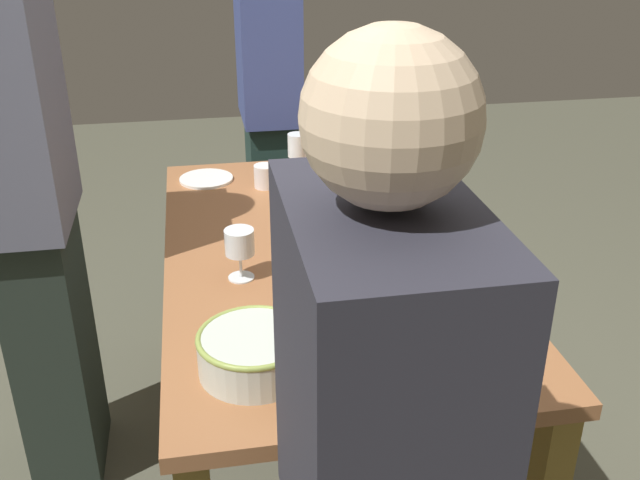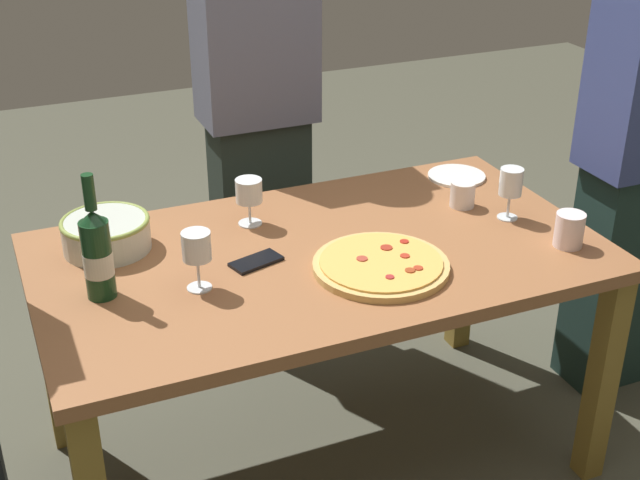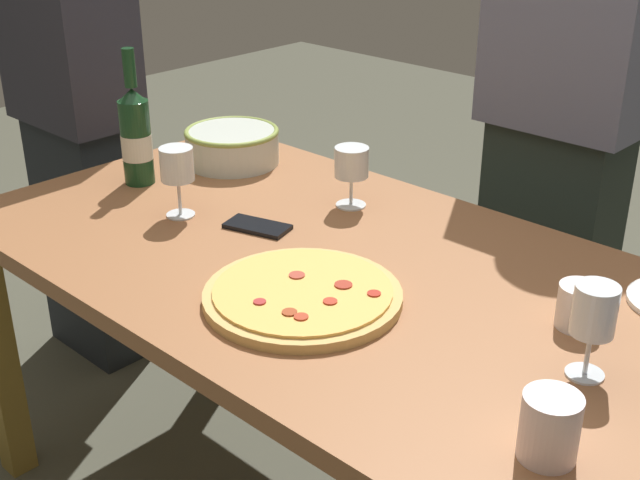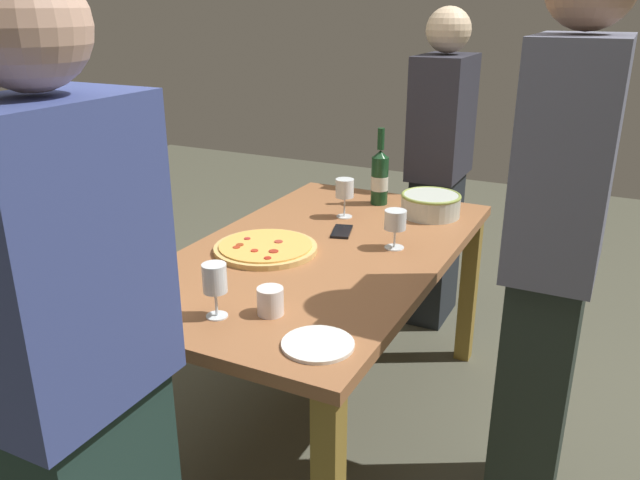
{
  "view_description": "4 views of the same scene",
  "coord_description": "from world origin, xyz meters",
  "px_view_note": "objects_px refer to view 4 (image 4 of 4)",
  "views": [
    {
      "loc": [
        -1.87,
        0.34,
        1.71
      ],
      "look_at": [
        0.0,
        0.0,
        0.78
      ],
      "focal_mm": 40.75,
      "sensor_mm": 36.0,
      "label": 1
    },
    {
      "loc": [
        -0.85,
        -2.02,
        1.91
      ],
      "look_at": [
        0.0,
        0.0,
        0.78
      ],
      "focal_mm": 48.94,
      "sensor_mm": 36.0,
      "label": 2
    },
    {
      "loc": [
        1.08,
        -1.14,
        1.52
      ],
      "look_at": [
        0.0,
        0.0,
        0.78
      ],
      "focal_mm": 47.09,
      "sensor_mm": 36.0,
      "label": 3
    },
    {
      "loc": [
        1.93,
        0.96,
        1.59
      ],
      "look_at": [
        0.0,
        0.0,
        0.78
      ],
      "focal_mm": 35.49,
      "sensor_mm": 36.0,
      "label": 4
    }
  ],
  "objects_px": {
    "wine_glass_by_bottle": "(395,222)",
    "wine_glass_near_pizza": "(215,281)",
    "wine_glass_far_left": "(345,190)",
    "person_guest_right": "(439,171)",
    "cell_phone": "(341,231)",
    "cup_amber": "(270,301)",
    "cup_ceramic": "(142,293)",
    "dining_table": "(320,272)",
    "person_guest_left": "(554,256)",
    "person_host": "(81,384)",
    "wine_bottle": "(380,177)",
    "serving_bowl": "(431,204)",
    "side_plate": "(318,344)",
    "pizza": "(266,248)"
  },
  "relations": [
    {
      "from": "wine_glass_near_pizza",
      "to": "person_guest_left",
      "type": "height_order",
      "value": "person_guest_left"
    },
    {
      "from": "cup_amber",
      "to": "cup_ceramic",
      "type": "distance_m",
      "value": 0.38
    },
    {
      "from": "cup_amber",
      "to": "person_host",
      "type": "distance_m",
      "value": 0.63
    },
    {
      "from": "cup_amber",
      "to": "person_host",
      "type": "height_order",
      "value": "person_host"
    },
    {
      "from": "pizza",
      "to": "side_plate",
      "type": "bearing_deg",
      "value": 42.24
    },
    {
      "from": "cup_ceramic",
      "to": "cell_phone",
      "type": "distance_m",
      "value": 0.89
    },
    {
      "from": "wine_glass_by_bottle",
      "to": "wine_glass_near_pizza",
      "type": "bearing_deg",
      "value": -19.9
    },
    {
      "from": "dining_table",
      "to": "pizza",
      "type": "xyz_separation_m",
      "value": [
        0.11,
        -0.16,
        0.11
      ]
    },
    {
      "from": "serving_bowl",
      "to": "person_host",
      "type": "height_order",
      "value": "person_host"
    },
    {
      "from": "wine_bottle",
      "to": "side_plate",
      "type": "height_order",
      "value": "wine_bottle"
    },
    {
      "from": "dining_table",
      "to": "person_guest_left",
      "type": "xyz_separation_m",
      "value": [
        0.1,
        0.81,
        0.25
      ]
    },
    {
      "from": "wine_glass_far_left",
      "to": "person_host",
      "type": "height_order",
      "value": "person_host"
    },
    {
      "from": "wine_glass_near_pizza",
      "to": "person_guest_right",
      "type": "xyz_separation_m",
      "value": [
        -1.72,
        0.14,
        -0.06
      ]
    },
    {
      "from": "wine_glass_near_pizza",
      "to": "cup_ceramic",
      "type": "distance_m",
      "value": 0.24
    },
    {
      "from": "pizza",
      "to": "person_guest_left",
      "type": "height_order",
      "value": "person_guest_left"
    },
    {
      "from": "serving_bowl",
      "to": "side_plate",
      "type": "distance_m",
      "value": 1.19
    },
    {
      "from": "serving_bowl",
      "to": "person_guest_left",
      "type": "distance_m",
      "value": 0.87
    },
    {
      "from": "wine_glass_far_left",
      "to": "wine_glass_by_bottle",
      "type": "bearing_deg",
      "value": 51.75
    },
    {
      "from": "dining_table",
      "to": "wine_glass_far_left",
      "type": "distance_m",
      "value": 0.43
    },
    {
      "from": "cup_amber",
      "to": "person_guest_left",
      "type": "relative_size",
      "value": 0.05
    },
    {
      "from": "side_plate",
      "to": "cup_amber",
      "type": "bearing_deg",
      "value": -116.82
    },
    {
      "from": "cup_amber",
      "to": "wine_glass_far_left",
      "type": "bearing_deg",
      "value": -169.0
    },
    {
      "from": "wine_glass_near_pizza",
      "to": "side_plate",
      "type": "relative_size",
      "value": 0.84
    },
    {
      "from": "cell_phone",
      "to": "cup_ceramic",
      "type": "bearing_deg",
      "value": -122.13
    },
    {
      "from": "pizza",
      "to": "cup_ceramic",
      "type": "distance_m",
      "value": 0.56
    },
    {
      "from": "wine_glass_far_left",
      "to": "person_guest_left",
      "type": "distance_m",
      "value": 1.0
    },
    {
      "from": "person_guest_right",
      "to": "wine_glass_far_left",
      "type": "bearing_deg",
      "value": -8.42
    },
    {
      "from": "wine_glass_near_pizza",
      "to": "cell_phone",
      "type": "height_order",
      "value": "wine_glass_near_pizza"
    },
    {
      "from": "cup_amber",
      "to": "side_plate",
      "type": "distance_m",
      "value": 0.23
    },
    {
      "from": "person_host",
      "to": "person_guest_left",
      "type": "xyz_separation_m",
      "value": [
        -1.05,
        0.8,
        0.05
      ]
    },
    {
      "from": "wine_bottle",
      "to": "person_guest_right",
      "type": "xyz_separation_m",
      "value": [
        -0.49,
        0.13,
        -0.07
      ]
    },
    {
      "from": "wine_bottle",
      "to": "side_plate",
      "type": "xyz_separation_m",
      "value": [
        1.25,
        0.32,
        -0.12
      ]
    },
    {
      "from": "cell_phone",
      "to": "cup_amber",
      "type": "bearing_deg",
      "value": -97.83
    },
    {
      "from": "dining_table",
      "to": "person_guest_right",
      "type": "distance_m",
      "value": 1.12
    },
    {
      "from": "wine_glass_near_pizza",
      "to": "cell_phone",
      "type": "bearing_deg",
      "value": 178.42
    },
    {
      "from": "dining_table",
      "to": "side_plate",
      "type": "bearing_deg",
      "value": 25.99
    },
    {
      "from": "wine_bottle",
      "to": "cup_amber",
      "type": "height_order",
      "value": "wine_bottle"
    },
    {
      "from": "cup_amber",
      "to": "person_guest_right",
      "type": "distance_m",
      "value": 1.64
    },
    {
      "from": "wine_glass_far_left",
      "to": "person_host",
      "type": "bearing_deg",
      "value": 3.22
    },
    {
      "from": "cup_ceramic",
      "to": "person_host",
      "type": "relative_size",
      "value": 0.06
    },
    {
      "from": "person_guest_left",
      "to": "cup_ceramic",
      "type": "bearing_deg",
      "value": 35.21
    },
    {
      "from": "wine_glass_far_left",
      "to": "dining_table",
      "type": "bearing_deg",
      "value": 10.9
    },
    {
      "from": "pizza",
      "to": "cup_amber",
      "type": "bearing_deg",
      "value": 32.73
    },
    {
      "from": "wine_bottle",
      "to": "wine_glass_by_bottle",
      "type": "bearing_deg",
      "value": 27.33
    },
    {
      "from": "side_plate",
      "to": "person_guest_right",
      "type": "xyz_separation_m",
      "value": [
        -1.74,
        -0.19,
        0.05
      ]
    },
    {
      "from": "wine_glass_near_pizza",
      "to": "side_plate",
      "type": "bearing_deg",
      "value": 86.56
    },
    {
      "from": "cell_phone",
      "to": "person_guest_right",
      "type": "distance_m",
      "value": 0.93
    },
    {
      "from": "wine_bottle",
      "to": "serving_bowl",
      "type": "bearing_deg",
      "value": 76.36
    },
    {
      "from": "pizza",
      "to": "serving_bowl",
      "type": "distance_m",
      "value": 0.78
    },
    {
      "from": "wine_bottle",
      "to": "person_guest_right",
      "type": "distance_m",
      "value": 0.51
    }
  ]
}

